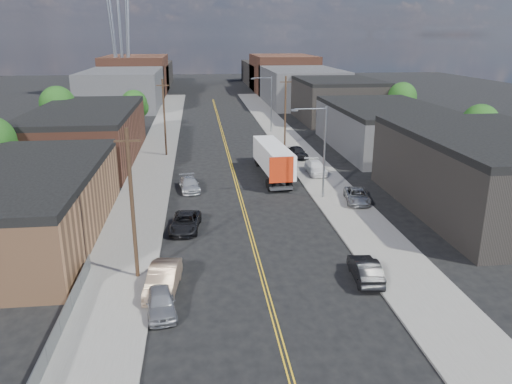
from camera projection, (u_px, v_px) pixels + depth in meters
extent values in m
plane|color=black|center=(222.00, 133.00, 81.20)|extent=(260.00, 260.00, 0.00)
cube|color=gold|center=(228.00, 154.00, 66.99)|extent=(0.32, 120.00, 0.01)
cube|color=slate|center=(157.00, 156.00, 65.91)|extent=(5.00, 140.00, 0.15)
cube|color=slate|center=(298.00, 152.00, 68.02)|extent=(5.00, 140.00, 0.15)
cube|color=#916342|center=(18.00, 208.00, 38.67)|extent=(12.00, 22.00, 5.00)
cube|color=black|center=(13.00, 173.00, 37.82)|extent=(12.00, 22.00, 0.60)
cube|color=#532E21|center=(87.00, 137.00, 63.14)|extent=(12.00, 26.00, 6.00)
cube|color=black|center=(84.00, 111.00, 62.15)|extent=(12.00, 26.00, 0.60)
cube|color=black|center=(490.00, 176.00, 44.77)|extent=(14.00, 22.00, 6.50)
cube|color=black|center=(496.00, 137.00, 43.70)|extent=(14.00, 22.00, 0.60)
cube|color=navy|center=(418.00, 174.00, 43.91)|extent=(0.30, 20.00, 0.80)
cube|color=#313133|center=(385.00, 129.00, 69.55)|extent=(14.00, 24.00, 5.50)
cube|color=black|center=(387.00, 107.00, 68.63)|extent=(14.00, 24.00, 0.60)
cube|color=black|center=(335.00, 101.00, 93.95)|extent=(14.00, 22.00, 7.00)
cube|color=black|center=(336.00, 80.00, 92.80)|extent=(14.00, 22.00, 0.60)
cube|color=#313133|center=(124.00, 88.00, 110.93)|extent=(16.00, 30.00, 8.00)
cube|color=#313133|center=(301.00, 86.00, 115.36)|extent=(16.00, 30.00, 8.00)
cube|color=#532E21|center=(136.00, 75.00, 134.31)|extent=(16.00, 26.00, 10.00)
cube|color=#532E21|center=(283.00, 74.00, 138.74)|extent=(16.00, 26.00, 10.00)
cube|color=black|center=(144.00, 75.00, 153.70)|extent=(16.00, 40.00, 7.00)
cube|color=black|center=(272.00, 74.00, 158.13)|extent=(16.00, 40.00, 7.00)
cylinder|color=gray|center=(120.00, 36.00, 121.60)|extent=(0.80, 0.80, 30.00)
cylinder|color=gray|center=(112.00, 36.00, 119.74)|extent=(1.94, 1.94, 29.98)
cylinder|color=gray|center=(127.00, 36.00, 120.13)|extent=(1.94, 1.94, 29.98)
cylinder|color=gray|center=(114.00, 36.00, 123.08)|extent=(1.94, 1.94, 29.98)
cylinder|color=gray|center=(129.00, 36.00, 123.47)|extent=(1.94, 1.94, 29.98)
cylinder|color=gray|center=(324.00, 154.00, 47.58)|extent=(0.18, 0.18, 9.00)
cylinder|color=gray|center=(311.00, 109.00, 46.12)|extent=(3.00, 0.12, 0.12)
cube|color=gray|center=(295.00, 110.00, 45.98)|extent=(0.60, 0.25, 0.18)
cylinder|color=gray|center=(271.00, 105.00, 80.73)|extent=(0.18, 0.18, 9.00)
cylinder|color=gray|center=(262.00, 78.00, 79.27)|extent=(3.00, 0.12, 0.12)
cube|color=gray|center=(253.00, 79.00, 79.13)|extent=(0.60, 0.25, 0.18)
cylinder|color=black|center=(132.00, 206.00, 31.42)|extent=(0.26, 0.26, 10.00)
cube|color=black|center=(127.00, 141.00, 30.16)|extent=(1.60, 0.12, 0.12)
cylinder|color=black|center=(164.00, 118.00, 64.58)|extent=(0.26, 0.26, 10.00)
cube|color=black|center=(163.00, 85.00, 63.31)|extent=(1.60, 0.12, 0.12)
cylinder|color=black|center=(285.00, 113.00, 69.23)|extent=(0.26, 0.26, 10.00)
cube|color=black|center=(286.00, 82.00, 67.97)|extent=(1.60, 0.12, 0.12)
cube|color=slate|center=(60.00, 328.00, 26.23)|extent=(0.02, 16.00, 1.20)
cube|color=slate|center=(59.00, 318.00, 26.04)|extent=(0.05, 16.00, 0.05)
sphere|color=#193B10|center=(0.00, 148.00, 49.07)|extent=(3.74, 3.74, 3.74)
cylinder|color=black|center=(60.00, 128.00, 73.12)|extent=(0.36, 0.36, 4.50)
sphere|color=#193B10|center=(58.00, 104.00, 72.04)|extent=(5.04, 5.04, 5.04)
sphere|color=#193B10|center=(63.00, 109.00, 72.66)|extent=(3.96, 3.96, 3.96)
sphere|color=#193B10|center=(54.00, 108.00, 71.80)|extent=(3.60, 3.60, 3.60)
cylinder|color=black|center=(135.00, 122.00, 80.98)|extent=(0.36, 0.36, 3.75)
sphere|color=#193B10|center=(134.00, 103.00, 80.07)|extent=(4.20, 4.20, 4.20)
sphere|color=#193B10|center=(138.00, 107.00, 80.65)|extent=(3.30, 3.30, 3.30)
sphere|color=#193B10|center=(131.00, 107.00, 79.80)|extent=(3.00, 3.00, 3.00)
cylinder|color=black|center=(477.00, 149.00, 61.19)|extent=(0.36, 0.36, 4.00)
sphere|color=#193B10|center=(480.00, 123.00, 60.22)|extent=(4.48, 4.48, 4.48)
sphere|color=#193B10|center=(483.00, 129.00, 60.81)|extent=(3.52, 3.52, 3.52)
sphere|color=#193B10|center=(477.00, 128.00, 59.96)|extent=(3.20, 3.20, 3.20)
cylinder|color=black|center=(400.00, 117.00, 83.88)|extent=(0.36, 0.36, 4.25)
sphere|color=#193B10|center=(402.00, 97.00, 82.86)|extent=(4.76, 4.76, 4.76)
sphere|color=#193B10|center=(404.00, 102.00, 83.46)|extent=(3.74, 3.74, 3.74)
sphere|color=#193B10|center=(400.00, 101.00, 82.60)|extent=(3.40, 3.40, 3.40)
cube|color=silver|center=(273.00, 157.00, 55.16)|extent=(3.20, 11.41, 2.63)
cube|color=#A7250C|center=(281.00, 170.00, 49.82)|extent=(2.47, 0.29, 2.65)
cube|color=gray|center=(281.00, 188.00, 50.40)|extent=(2.36, 0.76, 0.25)
cube|color=black|center=(265.00, 152.00, 62.05)|extent=(2.55, 3.16, 2.91)
cylinder|color=black|center=(279.00, 185.00, 51.74)|extent=(2.50, 1.10, 0.94)
cylinder|color=black|center=(265.00, 159.00, 62.34)|extent=(2.41, 1.10, 0.94)
imported|color=#A0A2A5|center=(161.00, 301.00, 28.66)|extent=(2.17, 4.29, 1.40)
imported|color=#947961|center=(163.00, 279.00, 30.99)|extent=(2.28, 5.12, 1.63)
imported|color=black|center=(185.00, 222.00, 40.80)|extent=(2.78, 5.09, 1.35)
imported|color=#B6B9BB|center=(189.00, 184.00, 51.25)|extent=(2.41, 4.74, 1.32)
imported|color=black|center=(365.00, 270.00, 32.45)|extent=(1.91, 4.55, 1.46)
imported|color=gray|center=(357.00, 196.00, 47.19)|extent=(2.88, 4.93, 1.29)
imported|color=white|center=(316.00, 168.00, 57.00)|extent=(1.97, 4.79, 1.39)
imported|color=black|center=(298.00, 152.00, 64.35)|extent=(2.43, 4.53, 1.46)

